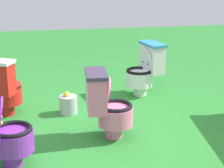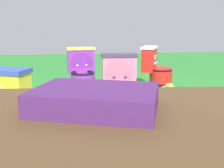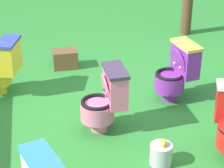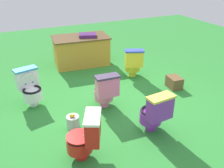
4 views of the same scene
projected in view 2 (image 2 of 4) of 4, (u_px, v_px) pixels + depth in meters
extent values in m
plane|color=#2D8433|center=(102.00, 110.00, 3.52)|extent=(14.00, 14.00, 0.00)
cylinder|color=red|center=(159.00, 86.00, 4.58)|extent=(0.24, 0.24, 0.14)
cylinder|color=red|center=(161.00, 76.00, 4.54)|extent=(0.49, 0.49, 0.20)
torus|color=black|center=(161.00, 70.00, 4.51)|extent=(0.47, 0.47, 0.04)
cylinder|color=white|center=(161.00, 73.00, 4.53)|extent=(0.32, 0.32, 0.01)
cube|color=red|center=(149.00, 60.00, 4.54)|extent=(0.35, 0.45, 0.37)
cube|color=white|center=(150.00, 47.00, 4.50)|extent=(0.38, 0.48, 0.04)
cube|color=#8CE0E5|center=(155.00, 57.00, 4.50)|extent=(0.05, 0.10, 0.08)
cylinder|color=red|center=(161.00, 68.00, 4.51)|extent=(0.48, 0.48, 0.02)
sphere|color=white|center=(156.00, 63.00, 4.59)|extent=(0.04, 0.04, 0.04)
sphere|color=white|center=(155.00, 64.00, 4.46)|extent=(0.04, 0.04, 0.04)
cube|color=yellow|center=(4.00, 95.00, 2.28)|extent=(0.45, 0.33, 0.37)
cube|color=#3347B2|center=(2.00, 71.00, 2.23)|extent=(0.48, 0.36, 0.04)
sphere|color=#3347B2|center=(4.00, 105.00, 2.17)|extent=(0.04, 0.04, 0.04)
cylinder|color=purple|center=(83.00, 91.00, 4.27)|extent=(0.20, 0.20, 0.14)
cylinder|color=purple|center=(83.00, 80.00, 4.21)|extent=(0.40, 0.40, 0.20)
torus|color=black|center=(83.00, 73.00, 4.19)|extent=(0.39, 0.39, 0.04)
cylinder|color=#EACC4C|center=(83.00, 76.00, 4.20)|extent=(0.26, 0.26, 0.01)
cube|color=purple|center=(81.00, 61.00, 4.35)|extent=(0.43, 0.23, 0.37)
cube|color=#EACC4C|center=(81.00, 49.00, 4.30)|extent=(0.45, 0.25, 0.04)
cube|color=#8CE0E5|center=(82.00, 59.00, 4.24)|extent=(0.11, 0.02, 0.08)
cylinder|color=purple|center=(82.00, 63.00, 4.25)|extent=(0.36, 0.12, 0.35)
sphere|color=#EACC4C|center=(86.00, 65.00, 4.27)|extent=(0.04, 0.04, 0.04)
sphere|color=#EACC4C|center=(77.00, 66.00, 4.24)|extent=(0.04, 0.04, 0.04)
cylinder|color=pink|center=(120.00, 109.00, 3.34)|extent=(0.19, 0.19, 0.14)
cylinder|color=pink|center=(121.00, 96.00, 3.28)|extent=(0.39, 0.39, 0.20)
torus|color=black|center=(121.00, 87.00, 3.26)|extent=(0.37, 0.37, 0.04)
cylinder|color=#3F334C|center=(121.00, 91.00, 3.27)|extent=(0.25, 0.25, 0.01)
cube|color=pink|center=(119.00, 71.00, 3.42)|extent=(0.42, 0.21, 0.37)
cube|color=#3F334C|center=(119.00, 55.00, 3.38)|extent=(0.44, 0.24, 0.04)
cube|color=#8CE0E5|center=(120.00, 69.00, 3.31)|extent=(0.11, 0.01, 0.08)
cylinder|color=pink|center=(120.00, 74.00, 3.33)|extent=(0.35, 0.11, 0.35)
sphere|color=#3F334C|center=(126.00, 77.00, 3.34)|extent=(0.04, 0.04, 0.04)
sphere|color=#3F334C|center=(114.00, 77.00, 3.32)|extent=(0.04, 0.04, 0.04)
cube|color=brown|center=(148.00, 119.00, 0.95)|extent=(1.53, 0.99, 0.03)
cube|color=#4C2360|center=(96.00, 99.00, 1.01)|extent=(0.52, 0.45, 0.08)
cylinder|color=#B7B7BF|center=(169.00, 95.00, 3.84)|extent=(0.22, 0.22, 0.22)
ellipsoid|color=yellow|center=(171.00, 85.00, 3.82)|extent=(0.07, 0.05, 0.05)
ellipsoid|color=yellow|center=(169.00, 85.00, 3.84)|extent=(0.07, 0.05, 0.05)
ellipsoid|color=yellow|center=(170.00, 85.00, 3.82)|extent=(0.07, 0.05, 0.05)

